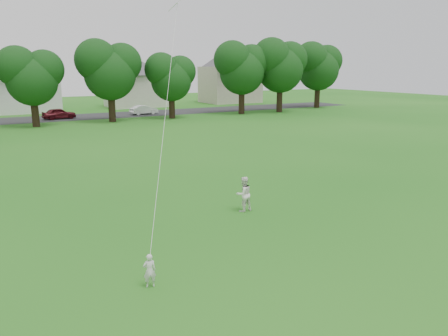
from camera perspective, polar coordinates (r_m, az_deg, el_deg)
ground at (r=13.26m, az=-4.73°, el=-12.63°), size 160.00×160.00×0.00m
street at (r=53.41m, az=-24.29°, el=5.76°), size 90.00×7.00×0.01m
toddler at (r=12.04m, az=-9.70°, el=-13.07°), size 0.38×0.28×0.94m
older_boy at (r=17.70m, az=2.58°, el=-3.43°), size 0.73×0.59×1.44m
kite at (r=14.37m, az=-7.59°, el=7.66°), size 2.34×3.59×10.29m
tree_row at (r=47.95m, az=-19.78°, el=12.55°), size 81.71×8.44×9.60m
house_row at (r=63.03m, az=-26.16°, el=10.87°), size 76.99×14.15×10.55m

